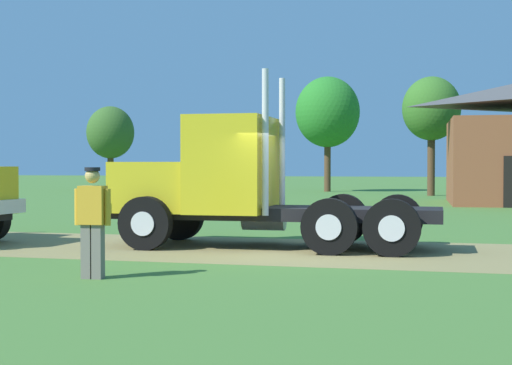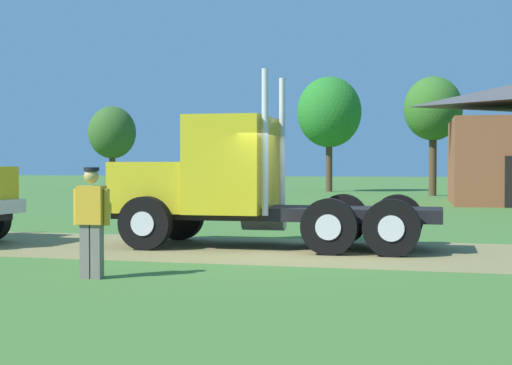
{
  "view_description": "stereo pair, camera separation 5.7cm",
  "coord_description": "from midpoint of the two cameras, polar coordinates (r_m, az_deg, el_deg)",
  "views": [
    {
      "loc": [
        3.15,
        -16.01,
        1.84
      ],
      "look_at": [
        -1.32,
        1.16,
        1.42
      ],
      "focal_mm": 53.97,
      "sensor_mm": 36.0,
      "label": 1
    },
    {
      "loc": [
        3.2,
        -15.99,
        1.84
      ],
      "look_at": [
        -1.32,
        1.16,
        1.42
      ],
      "focal_mm": 53.97,
      "sensor_mm": 36.0,
      "label": 2
    }
  ],
  "objects": [
    {
      "name": "dirt_track",
      "position": [
        16.41,
        3.34,
        -5.08
      ],
      "size": [
        120.0,
        5.03,
        0.01
      ],
      "primitive_type": "cube",
      "color": "olive",
      "rests_on": "ground_plane"
    },
    {
      "name": "ground_plane",
      "position": [
        16.42,
        3.34,
        -5.09
      ],
      "size": [
        200.0,
        200.0,
        0.0
      ],
      "primitive_type": "plane",
      "color": "#457330"
    },
    {
      "name": "tree_right",
      "position": [
        46.34,
        12.84,
        5.3
      ],
      "size": [
        3.4,
        3.4,
        6.98
      ],
      "color": "#513823",
      "rests_on": "ground_plane"
    },
    {
      "name": "truck_foreground_white",
      "position": [
        17.25,
        -1.91,
        -0.26
      ],
      "size": [
        7.37,
        2.79,
        3.84
      ],
      "color": "black",
      "rests_on": "ground_plane"
    },
    {
      "name": "tree_mid",
      "position": [
        52.29,
        5.29,
        5.2
      ],
      "size": [
        4.33,
        4.33,
        7.76
      ],
      "color": "#513823",
      "rests_on": "ground_plane"
    },
    {
      "name": "tree_left",
      "position": [
        56.43,
        -10.77,
        3.64
      ],
      "size": [
        3.42,
        3.42,
        6.02
      ],
      "color": "#513823",
      "rests_on": "ground_plane"
    },
    {
      "name": "visitor_standing_near",
      "position": [
        12.65,
        -12.14,
        -2.56
      ],
      "size": [
        0.61,
        0.28,
        1.8
      ],
      "color": "gold",
      "rests_on": "ground_plane"
    }
  ]
}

